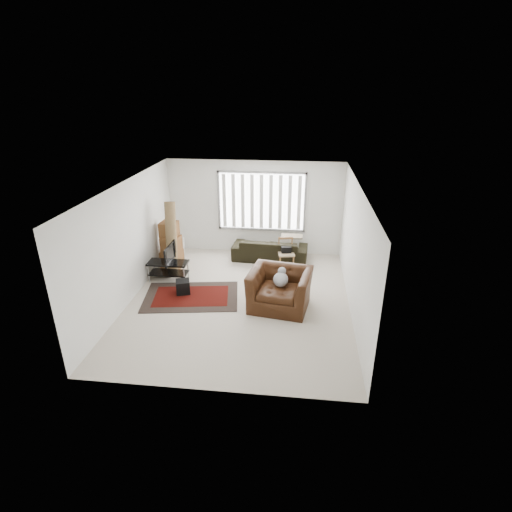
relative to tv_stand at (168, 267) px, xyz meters
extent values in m
plane|color=beige|center=(1.95, -0.83, -0.36)|extent=(6.00, 6.00, 0.00)
cube|color=white|center=(1.95, -0.83, 2.34)|extent=(5.00, 6.00, 0.02)
cube|color=white|center=(1.95, 2.17, 0.99)|extent=(5.00, 0.02, 2.70)
cube|color=white|center=(1.95, -3.83, 0.99)|extent=(5.00, 0.02, 2.70)
cube|color=white|center=(-0.55, -0.83, 0.99)|extent=(0.02, 6.00, 2.70)
cube|color=white|center=(4.45, -0.83, 0.99)|extent=(0.02, 6.00, 2.70)
cube|color=white|center=(2.15, 2.15, 1.19)|extent=(2.40, 0.01, 1.60)
cube|color=gray|center=(2.15, 2.13, 1.19)|extent=(2.52, 0.06, 1.72)
cube|color=white|center=(2.15, 2.09, 1.19)|extent=(2.40, 0.02, 1.55)
cube|color=black|center=(0.79, -0.80, -0.35)|extent=(2.37, 1.76, 0.02)
cube|color=#3E0905|center=(0.79, -0.80, -0.34)|extent=(1.85, 1.24, 0.00)
cube|color=black|center=(0.00, 0.00, 0.12)|extent=(1.00, 0.45, 0.04)
cube|color=black|center=(0.00, 0.00, -0.16)|extent=(0.96, 0.42, 0.03)
cylinder|color=#B2B2B7|center=(-0.45, -0.19, -0.11)|extent=(0.03, 0.03, 0.50)
cylinder|color=#B2B2B7|center=(0.45, -0.19, -0.11)|extent=(0.03, 0.03, 0.50)
cylinder|color=#B2B2B7|center=(-0.45, 0.19, -0.11)|extent=(0.03, 0.03, 0.50)
cylinder|color=#B2B2B7|center=(0.45, 0.19, -0.11)|extent=(0.03, 0.03, 0.50)
imported|color=black|center=(0.00, 0.00, 0.37)|extent=(0.11, 0.81, 0.47)
cube|color=black|center=(0.56, -0.66, -0.19)|extent=(0.40, 0.40, 0.32)
cube|color=brown|center=(-0.16, 0.78, -0.13)|extent=(0.56, 0.52, 0.47)
cube|color=brown|center=(-0.14, 0.75, 0.33)|extent=(0.51, 0.47, 0.43)
cube|color=brown|center=(-0.18, 0.80, 0.73)|extent=(0.47, 0.47, 0.38)
cube|color=silver|center=(-0.20, 1.15, -0.02)|extent=(0.56, 0.28, 0.69)
cylinder|color=brown|center=(-0.04, 0.53, 0.58)|extent=(0.40, 0.78, 1.89)
imported|color=black|center=(2.45, 1.62, 0.04)|extent=(2.14, 1.02, 0.81)
cube|color=tan|center=(2.93, 1.15, 0.04)|extent=(0.50, 0.50, 0.05)
cylinder|color=brown|center=(2.78, 0.94, -0.16)|extent=(0.04, 0.04, 0.40)
cylinder|color=brown|center=(3.14, 1.00, -0.16)|extent=(0.04, 0.04, 0.40)
cylinder|color=brown|center=(2.72, 1.30, -0.16)|extent=(0.04, 0.04, 0.40)
cylinder|color=brown|center=(3.07, 1.36, -0.16)|extent=(0.04, 0.04, 0.40)
cube|color=brown|center=(2.89, 1.34, 0.41)|extent=(0.41, 0.11, 0.06)
cube|color=brown|center=(2.72, 1.31, 0.24)|extent=(0.04, 0.04, 0.40)
cube|color=brown|center=(3.07, 1.37, 0.24)|extent=(0.04, 0.04, 0.40)
cube|color=black|center=(2.93, 1.15, 0.15)|extent=(0.29, 0.20, 0.17)
imported|color=#32180A|center=(2.88, -0.99, 0.13)|extent=(1.49, 1.35, 0.98)
ellipsoid|color=#59595B|center=(2.88, -0.99, 0.28)|extent=(0.32, 0.39, 0.24)
sphere|color=#59595B|center=(2.91, -0.81, 0.43)|extent=(0.18, 0.18, 0.18)
camera|label=1|loc=(3.25, -8.84, 4.24)|focal=28.00mm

